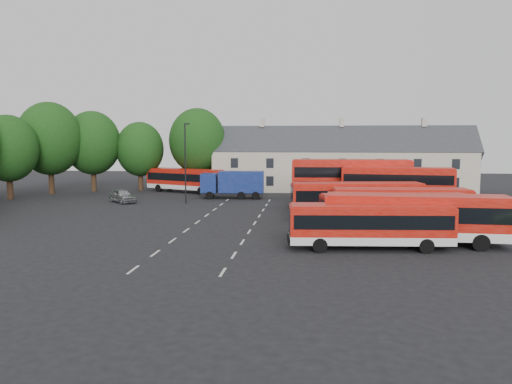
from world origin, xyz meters
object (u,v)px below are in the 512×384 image
bus_row_a (370,223)px  box_truck (234,183)px  silver_car (122,196)px  lamppost (185,161)px  bus_dd_south (397,186)px

bus_row_a → box_truck: box_truck is taller
box_truck → silver_car: bearing=-159.2°
box_truck → lamppost: lamppost is taller
bus_row_a → lamppost: 28.34m
bus_row_a → bus_dd_south: bearing=70.7°
box_truck → silver_car: size_ratio=1.73×
box_truck → lamppost: (-4.61, -5.23, 2.91)m
bus_row_a → bus_dd_south: size_ratio=0.96×
bus_dd_south → silver_car: bearing=-178.8°
bus_row_a → bus_dd_south: 18.52m
silver_car → bus_row_a: bearing=-86.0°
lamppost → silver_car: bearing=-179.6°
box_truck → silver_car: 13.15m
bus_row_a → box_truck: (-13.06, 27.18, 0.09)m
bus_dd_south → box_truck: bearing=161.3°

